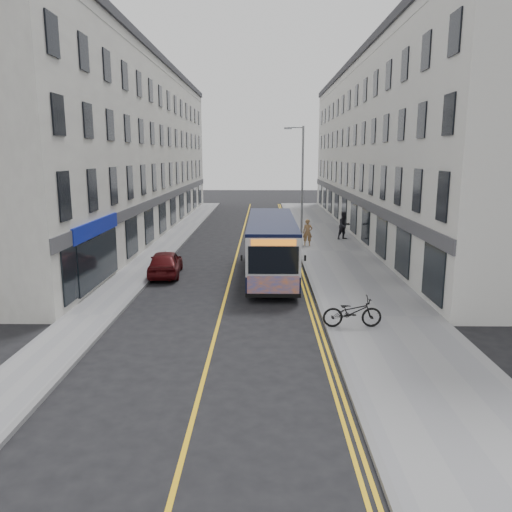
{
  "coord_description": "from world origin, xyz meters",
  "views": [
    {
      "loc": [
        1.66,
        -19.46,
        6.14
      ],
      "look_at": [
        1.33,
        2.92,
        1.6
      ],
      "focal_mm": 35.0,
      "sensor_mm": 36.0,
      "label": 1
    }
  ],
  "objects_px": {
    "city_bus": "(271,245)",
    "pedestrian_near": "(308,233)",
    "streetlamp": "(301,182)",
    "bicycle": "(352,312)",
    "pedestrian_far": "(344,226)",
    "car_maroon": "(165,263)",
    "car_white": "(282,223)"
  },
  "relations": [
    {
      "from": "pedestrian_near",
      "to": "pedestrian_far",
      "type": "relative_size",
      "value": 0.9
    },
    {
      "from": "pedestrian_far",
      "to": "car_white",
      "type": "relative_size",
      "value": 0.44
    },
    {
      "from": "pedestrian_far",
      "to": "bicycle",
      "type": "bearing_deg",
      "value": -123.22
    },
    {
      "from": "pedestrian_far",
      "to": "city_bus",
      "type": "bearing_deg",
      "value": -141.97
    },
    {
      "from": "bicycle",
      "to": "pedestrian_near",
      "type": "xyz_separation_m",
      "value": [
        -0.18,
        16.25,
        0.35
      ]
    },
    {
      "from": "pedestrian_near",
      "to": "pedestrian_far",
      "type": "xyz_separation_m",
      "value": [
        2.88,
        2.68,
        0.1
      ]
    },
    {
      "from": "city_bus",
      "to": "pedestrian_far",
      "type": "relative_size",
      "value": 5.11
    },
    {
      "from": "streetlamp",
      "to": "car_maroon",
      "type": "height_order",
      "value": "streetlamp"
    },
    {
      "from": "streetlamp",
      "to": "pedestrian_near",
      "type": "bearing_deg",
      "value": -23.09
    },
    {
      "from": "pedestrian_far",
      "to": "car_white",
      "type": "xyz_separation_m",
      "value": [
        -4.33,
        3.96,
        -0.38
      ]
    },
    {
      "from": "pedestrian_far",
      "to": "car_white",
      "type": "distance_m",
      "value": 5.88
    },
    {
      "from": "pedestrian_near",
      "to": "car_white",
      "type": "height_order",
      "value": "pedestrian_near"
    },
    {
      "from": "pedestrian_far",
      "to": "car_maroon",
      "type": "xyz_separation_m",
      "value": [
        -10.93,
        -10.83,
        -0.45
      ]
    },
    {
      "from": "car_white",
      "to": "car_maroon",
      "type": "height_order",
      "value": "car_white"
    },
    {
      "from": "bicycle",
      "to": "pedestrian_far",
      "type": "xyz_separation_m",
      "value": [
        2.69,
        18.92,
        0.45
      ]
    },
    {
      "from": "city_bus",
      "to": "car_maroon",
      "type": "relative_size",
      "value": 2.6
    },
    {
      "from": "city_bus",
      "to": "pedestrian_near",
      "type": "relative_size",
      "value": 5.7
    },
    {
      "from": "city_bus",
      "to": "car_maroon",
      "type": "xyz_separation_m",
      "value": [
        -5.48,
        -0.07,
        -0.95
      ]
    },
    {
      "from": "car_maroon",
      "to": "pedestrian_far",
      "type": "bearing_deg",
      "value": -139.96
    },
    {
      "from": "streetlamp",
      "to": "bicycle",
      "type": "bearing_deg",
      "value": -87.68
    },
    {
      "from": "pedestrian_near",
      "to": "city_bus",
      "type": "bearing_deg",
      "value": -104.74
    },
    {
      "from": "bicycle",
      "to": "pedestrian_near",
      "type": "distance_m",
      "value": 16.25
    },
    {
      "from": "city_bus",
      "to": "pedestrian_far",
      "type": "bearing_deg",
      "value": 63.15
    },
    {
      "from": "city_bus",
      "to": "pedestrian_near",
      "type": "height_order",
      "value": "city_bus"
    },
    {
      "from": "streetlamp",
      "to": "car_white",
      "type": "height_order",
      "value": "streetlamp"
    },
    {
      "from": "bicycle",
      "to": "pedestrian_far",
      "type": "height_order",
      "value": "pedestrian_far"
    },
    {
      "from": "pedestrian_near",
      "to": "car_maroon",
      "type": "height_order",
      "value": "pedestrian_near"
    },
    {
      "from": "city_bus",
      "to": "pedestrian_far",
      "type": "height_order",
      "value": "city_bus"
    },
    {
      "from": "streetlamp",
      "to": "pedestrian_near",
      "type": "height_order",
      "value": "streetlamp"
    },
    {
      "from": "streetlamp",
      "to": "car_maroon",
      "type": "bearing_deg",
      "value": -132.17
    },
    {
      "from": "pedestrian_near",
      "to": "pedestrian_far",
      "type": "bearing_deg",
      "value": 45.84
    },
    {
      "from": "streetlamp",
      "to": "city_bus",
      "type": "relative_size",
      "value": 0.78
    }
  ]
}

